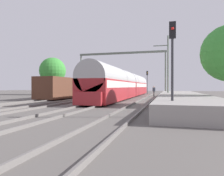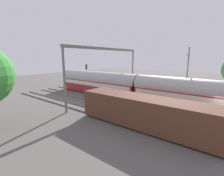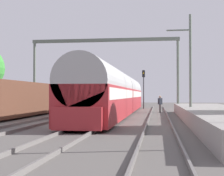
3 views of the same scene
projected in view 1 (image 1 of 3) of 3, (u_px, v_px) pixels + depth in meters
ground at (90, 102)px, 22.36m from camera, size 120.00×120.00×0.00m
track_far_west at (44, 100)px, 23.88m from camera, size 1.52×60.00×0.16m
track_west at (74, 101)px, 22.87m from camera, size 1.51×60.00×0.16m
track_east at (107, 101)px, 21.86m from camera, size 1.51×60.00×0.16m
track_far_east at (143, 102)px, 20.84m from camera, size 1.52×60.00×0.16m
platform at (182, 98)px, 21.76m from camera, size 4.40×28.00×0.90m
passenger_train at (127, 85)px, 32.33m from camera, size 2.93×32.85×3.82m
freight_car at (68, 88)px, 29.80m from camera, size 2.80×13.00×2.70m
person_crossing at (154, 90)px, 34.21m from camera, size 0.46×0.44×1.73m
railway_signal_near at (172, 56)px, 11.22m from camera, size 0.36×0.30×5.21m
railway_signal_far at (147, 79)px, 44.27m from camera, size 0.36×0.30×5.02m
catenary_gantry at (121, 63)px, 36.97m from camera, size 15.94×0.28×7.86m
catenary_pole_east_mid at (168, 67)px, 25.56m from camera, size 1.90×0.20×8.00m
tree_west_background at (53, 71)px, 42.60m from camera, size 5.39×5.39×7.66m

